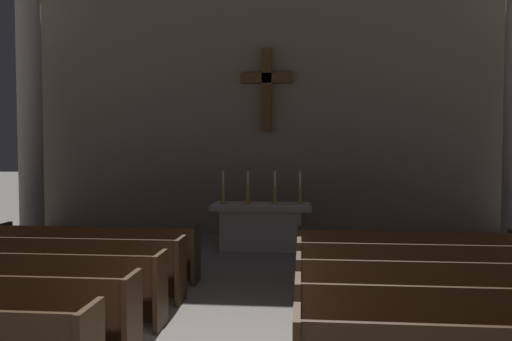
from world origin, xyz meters
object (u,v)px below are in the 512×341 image
object	(u,v)px
pew_left_row_5	(97,253)
pew_right_row_2	(471,330)
candlestick_outer_left	(223,193)
pew_right_row_5	(405,259)
candlestick_inner_left	(248,193)
candlestick_outer_right	(300,193)
column_left_third	(30,115)
pew_right_row_4	(421,276)
pew_left_row_4	(69,268)
pew_right_row_3	(441,298)
candlestick_inner_right	(275,193)
altar	(261,225)
pew_left_row_3	(31,287)

from	to	relation	value
pew_left_row_5	pew_right_row_2	bearing A→B (deg)	-31.69
pew_left_row_5	candlestick_outer_left	world-z (taller)	candlestick_outer_left
pew_right_row_2	pew_right_row_5	size ratio (longest dim) A/B	1.00
candlestick_inner_left	candlestick_outer_right	distance (m)	1.15
pew_right_row_5	candlestick_outer_right	size ratio (longest dim) A/B	4.75
candlestick_inner_left	column_left_third	bearing A→B (deg)	175.00
candlestick_outer_right	pew_right_row_4	bearing A→B (deg)	-66.97
column_left_third	pew_left_row_4	bearing A→B (deg)	-55.55
candlestick_inner_left	candlestick_outer_left	bearing A→B (deg)	180.00
pew_left_row_4	pew_right_row_3	distance (m)	5.18
pew_right_row_5	candlestick_inner_right	distance (m)	3.75
candlestick_inner_right	pew_right_row_5	bearing A→B (deg)	-52.56
pew_right_row_2	pew_right_row_4	size ratio (longest dim) A/B	1.00
altar	candlestick_outer_left	bearing A→B (deg)	180.00
pew_right_row_3	altar	bearing A→B (deg)	116.86
pew_right_row_4	candlestick_inner_left	distance (m)	4.93
pew_left_row_5	candlestick_outer_right	xyz separation A→B (m)	(3.38, 2.92, 0.76)
candlestick_inner_left	altar	bearing A→B (deg)	-0.00
pew_right_row_2	pew_right_row_4	xyz separation A→B (m)	(0.00, 2.09, 0.00)
pew_right_row_5	column_left_third	bearing A→B (deg)	157.36
pew_right_row_3	candlestick_outer_right	xyz separation A→B (m)	(-1.68, 5.01, 0.76)
candlestick_inner_right	candlestick_outer_right	distance (m)	0.55
pew_left_row_5	candlestick_outer_left	bearing A→B (deg)	60.01
pew_right_row_4	pew_left_row_4	bearing A→B (deg)	180.00
pew_right_row_4	candlestick_inner_left	world-z (taller)	candlestick_inner_left
column_left_third	candlestick_inner_right	world-z (taller)	column_left_third
column_left_third	candlestick_inner_right	size ratio (longest dim) A/B	8.61
pew_right_row_2	altar	size ratio (longest dim) A/B	1.55
pew_right_row_4	pew_right_row_2	bearing A→B (deg)	-90.00
pew_right_row_5	column_left_third	xyz separation A→B (m)	(-8.10, 3.38, 2.54)
pew_right_row_3	candlestick_outer_right	size ratio (longest dim) A/B	4.75
pew_left_row_5	pew_right_row_4	xyz separation A→B (m)	(5.07, -1.04, 0.00)
pew_right_row_3	candlestick_inner_left	distance (m)	5.80
pew_left_row_5	pew_right_row_2	world-z (taller)	same
candlestick_inner_left	candlestick_inner_right	world-z (taller)	same
pew_left_row_3	pew_right_row_5	xyz separation A→B (m)	(5.07, 2.09, 0.00)
pew_right_row_5	pew_right_row_4	bearing A→B (deg)	-90.00
pew_right_row_4	candlestick_outer_right	world-z (taller)	candlestick_outer_right
pew_right_row_3	pew_left_row_4	bearing A→B (deg)	168.37
pew_left_row_5	pew_right_row_3	world-z (taller)	same
pew_left_row_4	pew_right_row_5	xyz separation A→B (m)	(5.07, 1.04, 0.00)
pew_right_row_4	altar	size ratio (longest dim) A/B	1.55
pew_left_row_5	pew_right_row_3	bearing A→B (deg)	-22.37
pew_right_row_2	candlestick_outer_right	distance (m)	6.32
pew_left_row_5	pew_left_row_4	bearing A→B (deg)	-90.00
pew_left_row_4	pew_left_row_3	bearing A→B (deg)	-90.00
column_left_third	candlestick_outer_right	bearing A→B (deg)	-4.11
pew_left_row_3	pew_left_row_4	distance (m)	1.04
altar	pew_right_row_2	bearing A→B (deg)	-67.26
pew_right_row_4	candlestick_inner_left	bearing A→B (deg)	125.58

